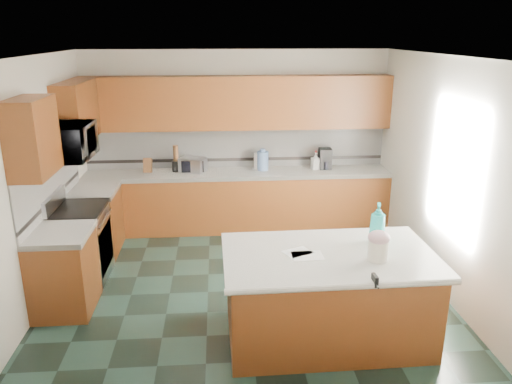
{
  "coord_description": "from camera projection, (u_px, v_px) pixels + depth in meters",
  "views": [
    {
      "loc": [
        -0.29,
        -5.29,
        2.95
      ],
      "look_at": [
        0.15,
        0.35,
        1.12
      ],
      "focal_mm": 35.0,
      "sensor_mm": 36.0,
      "label": 1
    }
  ],
  "objects": [
    {
      "name": "left_accent_band",
      "position": [
        53.0,
        198.0,
        5.98
      ],
      "size": [
        0.01,
        2.3,
        0.05
      ],
      "primitive_type": "cube",
      "color": "black",
      "rests_on": "wall_left"
    },
    {
      "name": "wall_front",
      "position": [
        264.0,
        282.0,
        3.33
      ],
      "size": [
        4.6,
        0.04,
        2.7
      ],
      "primitive_type": "cube",
      "color": "silver",
      "rests_on": "ground"
    },
    {
      "name": "island_bullnose",
      "position": [
        345.0,
        287.0,
        4.21
      ],
      "size": [
        2.04,
        0.09,
        0.06
      ],
      "primitive_type": "cylinder",
      "rotation": [
        0.0,
        1.57,
        0.02
      ],
      "color": "silver",
      "rests_on": "island_base"
    },
    {
      "name": "range_handle",
      "position": [
        105.0,
        218.0,
        6.06
      ],
      "size": [
        0.02,
        0.66,
        0.02
      ],
      "primitive_type": "cylinder",
      "rotation": [
        1.57,
        0.0,
        0.0
      ],
      "color": "#B7B7BC",
      "rests_on": "range_body"
    },
    {
      "name": "left_upper_cab_rear",
      "position": [
        77.0,
        112.0,
        6.55
      ],
      "size": [
        0.33,
        1.09,
        0.78
      ],
      "primitive_type": "cube",
      "color": "black",
      "rests_on": "wall_left"
    },
    {
      "name": "range_cooktop",
      "position": [
        77.0,
        210.0,
        6.0
      ],
      "size": [
        0.62,
        0.78,
        0.04
      ],
      "primitive_type": "cube",
      "color": "black",
      "rests_on": "range_body"
    },
    {
      "name": "range_backguard",
      "position": [
        54.0,
        201.0,
        5.94
      ],
      "size": [
        0.06,
        0.76,
        0.18
      ],
      "primitive_type": "cube",
      "color": "#B7B7BC",
      "rests_on": "range_body"
    },
    {
      "name": "back_base_cab",
      "position": [
        238.0,
        202.0,
        7.71
      ],
      "size": [
        4.6,
        0.6,
        0.86
      ],
      "primitive_type": "cube",
      "color": "black",
      "rests_on": "ground"
    },
    {
      "name": "wall_left",
      "position": [
        30.0,
        187.0,
        5.36
      ],
      "size": [
        0.04,
        4.6,
        2.7
      ],
      "primitive_type": "cube",
      "color": "silver",
      "rests_on": "ground"
    },
    {
      "name": "soap_back_cap",
      "position": [
        316.0,
        152.0,
        7.61
      ],
      "size": [
        0.02,
        0.02,
        0.03
      ],
      "primitive_type": "cylinder",
      "color": "red",
      "rests_on": "soap_bottle_back"
    },
    {
      "name": "paper_towel",
      "position": [
        258.0,
        161.0,
        7.64
      ],
      "size": [
        0.12,
        0.12,
        0.26
      ],
      "primitive_type": "cylinder",
      "color": "white",
      "rests_on": "back_countertop"
    },
    {
      "name": "treat_jar",
      "position": [
        378.0,
        250.0,
        4.61
      ],
      "size": [
        0.22,
        0.22,
        0.19
      ],
      "primitive_type": "cylinder",
      "rotation": [
        0.0,
        0.0,
        -0.25
      ],
      "color": "white",
      "rests_on": "island_top"
    },
    {
      "name": "range_oven_door",
      "position": [
        106.0,
        247.0,
        6.17
      ],
      "size": [
        0.02,
        0.68,
        0.55
      ],
      "primitive_type": "cube",
      "color": "black",
      "rests_on": "range_body"
    },
    {
      "name": "wall_back",
      "position": [
        237.0,
        139.0,
        7.73
      ],
      "size": [
        4.6,
        0.04,
        2.7
      ],
      "primitive_type": "cube",
      "color": "silver",
      "rests_on": "ground"
    },
    {
      "name": "island_base",
      "position": [
        327.0,
        299.0,
        4.92
      ],
      "size": [
        1.95,
        1.13,
        0.86
      ],
      "primitive_type": "cube",
      "rotation": [
        0.0,
        0.0,
        0.02
      ],
      "color": "black",
      "rests_on": "ground"
    },
    {
      "name": "left_backsplash",
      "position": [
        50.0,
        182.0,
        5.92
      ],
      "size": [
        0.02,
        2.3,
        0.63
      ],
      "primitive_type": "cube",
      "color": "silver",
      "rests_on": "wall_left"
    },
    {
      "name": "left_upper_cab_front",
      "position": [
        32.0,
        137.0,
        4.97
      ],
      "size": [
        0.33,
        0.72,
        0.78
      ],
      "primitive_type": "cube",
      "color": "black",
      "rests_on": "wall_left"
    },
    {
      "name": "soap_bottle_back",
      "position": [
        316.0,
        161.0,
        7.66
      ],
      "size": [
        0.14,
        0.14,
        0.26
      ],
      "primitive_type": "imported",
      "rotation": [
        0.0,
        0.0,
        0.21
      ],
      "color": "white",
      "rests_on": "back_countertop"
    },
    {
      "name": "paper_sheet_a",
      "position": [
        297.0,
        252.0,
        4.8
      ],
      "size": [
        0.31,
        0.28,
        0.0
      ],
      "primitive_type": "cube",
      "rotation": [
        0.0,
        0.0,
        0.43
      ],
      "color": "white",
      "rests_on": "island_top"
    },
    {
      "name": "ceiling",
      "position": [
        244.0,
        57.0,
        5.12
      ],
      "size": [
        4.6,
        4.6,
        0.0
      ],
      "primitive_type": "plane",
      "color": "white",
      "rests_on": "ground"
    },
    {
      "name": "left_base_cab_rear",
      "position": [
        96.0,
        222.0,
        6.89
      ],
      "size": [
        0.6,
        0.82,
        0.86
      ],
      "primitive_type": "cube",
      "color": "black",
      "rests_on": "ground"
    },
    {
      "name": "toaster_oven_door",
      "position": [
        193.0,
        167.0,
        7.41
      ],
      "size": [
        0.33,
        0.01,
        0.17
      ],
      "primitive_type": "cube",
      "color": "black",
      "rests_on": "toaster_oven"
    },
    {
      "name": "utensil_crock",
      "position": [
        176.0,
        166.0,
        7.55
      ],
      "size": [
        0.13,
        0.13,
        0.16
      ],
      "primitive_type": "cylinder",
      "color": "black",
      "rests_on": "back_countertop"
    },
    {
      "name": "back_upper_cab",
      "position": [
        237.0,
        103.0,
        7.38
      ],
      "size": [
        4.6,
        0.33,
        0.78
      ],
      "primitive_type": "cube",
      "color": "black",
      "rests_on": "wall_back"
    },
    {
      "name": "left_counter_front",
      "position": [
        59.0,
        234.0,
        5.3
      ],
      "size": [
        0.64,
        0.72,
        0.06
      ],
      "primitive_type": "cube",
      "color": "silver",
      "rests_on": "left_base_cab_front"
    },
    {
      "name": "treat_jar_knob_end_r",
      "position": [
        383.0,
        233.0,
        4.56
      ],
      "size": [
        0.04,
        0.04,
        0.04
      ],
      "primitive_type": "sphere",
      "color": "tan",
      "rests_on": "treat_jar_lid"
    },
    {
      "name": "utensil_bundle",
      "position": [
        176.0,
        153.0,
        7.48
      ],
      "size": [
        0.08,
        0.08,
        0.24
      ],
      "primitive_type": "cylinder",
      "color": "#472814",
      "rests_on": "utensil_crock"
    },
    {
      "name": "coffee_maker",
      "position": [
        325.0,
        158.0,
        7.69
      ],
      "size": [
        0.19,
        0.21,
        0.31
      ],
      "primitive_type": "cube",
      "rotation": [
        0.0,
        0.0,
        -0.02
      ],
      "color": "black",
      "rests_on": "back_countertop"
    },
    {
      "name": "left_base_cab_front",
      "position": [
        64.0,
        273.0,
        5.44
      ],
      "size": [
        0.6,
        0.72,
        0.86
      ],
      "primitive_type": "cube",
      "color": "black",
      "rests_on": "ground"
    },
    {
      "name": "water_jug",
      "position": [
        263.0,
        161.0,
        7.6
      ],
      "size": [
        0.17,
        0.17,
        0.29
      ],
      "primitive_type": "cylinder",
      "color": "#698EC8",
      "rests_on": "back_countertop"
    },
    {
      "name": "wall_right",
      "position": [
        447.0,
        178.0,
        5.7
      ],
      "size": [
        0.04,
        4.6,
        2.7
      ],
      "primitive_type": "cube",
      "color": "silver",
      "rests_on": "ground"
    },
    {
      "name": "window_light_proxy",
      "position": [
        454.0,
        170.0,
        5.46
      ],
      "size": [
        0.02,
        1.4,
        1.1
      ],
      "primitive_type": "cube",
      "color": "white",
      "rests_on": "wall_right"
    },
    {
      "name": "back_countertop",
      "position": [
        238.0,
        173.0,
        7.57
      ],
      "size": [
        4.6,
        0.64,
        0.06
      ],
      "primitive_type": "cube",
      "color": "silver",
      "rests_on": "back_base_cab"
    },
    {
      "name": "range_body",
      "position": [
        81.0,
        245.0,
        6.14
      ],
      "size": [
        0.6,
        0.76,
        0.88
      ],
      "primitive_type": "cube",
      "color": "#B7B7BC",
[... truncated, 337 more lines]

